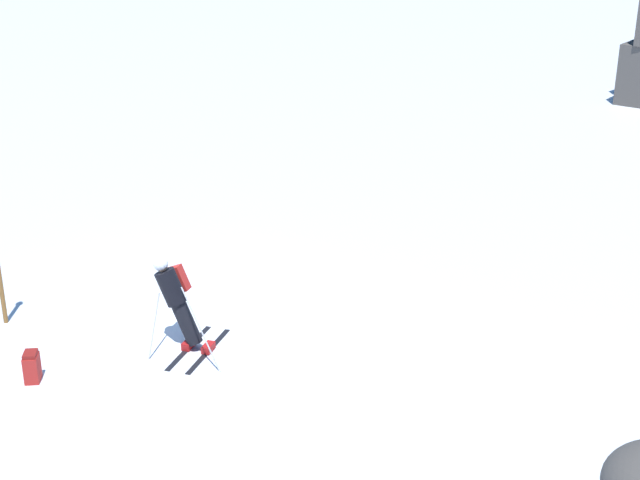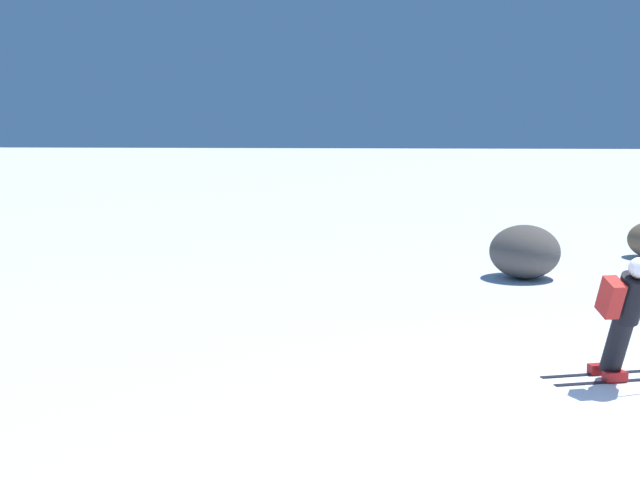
% 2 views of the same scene
% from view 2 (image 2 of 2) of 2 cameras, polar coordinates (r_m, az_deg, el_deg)
% --- Properties ---
extents(ground_plane, '(300.00, 300.00, 0.00)m').
position_cam_2_polar(ground_plane, '(10.77, 18.91, -9.84)').
color(ground_plane, white).
extents(skier, '(1.54, 1.65, 1.64)m').
position_cam_2_polar(skier, '(11.23, 18.84, -4.50)').
color(skier, black).
rests_on(skier, ground).
extents(exposed_boulder_1, '(1.71, 1.46, 1.11)m').
position_cam_2_polar(exposed_boulder_1, '(19.00, 12.97, -0.73)').
color(exposed_boulder_1, '#4C4742').
rests_on(exposed_boulder_1, ground).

